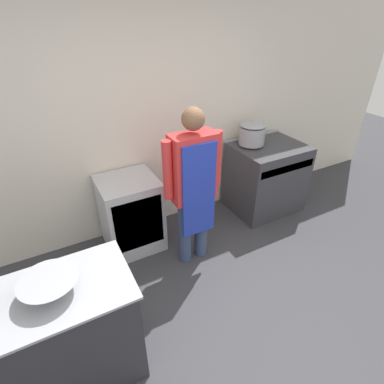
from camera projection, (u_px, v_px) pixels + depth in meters
ground_plane at (254, 361)px, 2.40m from camera, size 14.00×14.00×0.00m
wall_back at (144, 121)px, 3.31m from camera, size 8.00×0.05×2.70m
prep_counter at (51, 344)px, 2.04m from camera, size 1.20×0.60×0.91m
stove at (265, 177)px, 4.05m from camera, size 0.91×0.73×0.94m
fridge_unit at (131, 214)px, 3.38m from camera, size 0.62×0.59×0.86m
person_cook at (193, 183)px, 2.91m from camera, size 0.62×0.24×1.70m
mixing_bowl at (50, 286)px, 1.82m from camera, size 0.36×0.36×0.11m
stock_pot at (252, 133)px, 3.74m from camera, size 0.32×0.32×0.27m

